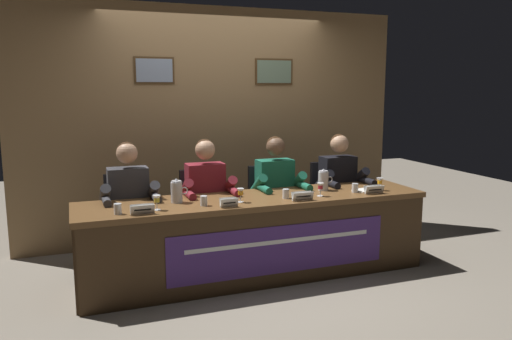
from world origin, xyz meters
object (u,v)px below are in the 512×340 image
panelist_center_right (278,189)px  nameplate_center_left (229,202)px  nameplate_far_left (142,209)px  chair_center_left (203,217)px  water_cup_center_right (286,194)px  juice_glass_center_right (320,187)px  conference_table (260,225)px  chair_center_right (270,211)px  chair_far_right (331,205)px  document_stack_far_right (365,190)px  water_cup_far_left (118,209)px  nameplate_center_right (303,196)px  juice_glass_far_right (380,182)px  chair_far_left (128,224)px  water_cup_center_left (204,201)px  panelist_far_right (341,184)px  juice_glass_far_left (157,200)px  juice_glass_center_left (240,193)px  water_pitcher_right_side (323,181)px  panelist_center_left (208,194)px  water_cup_far_right (355,188)px  water_pitcher_left_side (177,192)px  panelist_far_left (130,200)px  nameplate_far_right (374,189)px

panelist_center_right → nameplate_center_left: bearing=-138.3°
nameplate_far_left → chair_center_left: size_ratio=0.20×
water_cup_center_right → juice_glass_center_right: bearing=-4.8°
conference_table → chair_center_right: size_ratio=3.48×
juice_glass_center_right → chair_far_right: size_ratio=0.14×
document_stack_far_right → water_cup_far_left: bearing=-177.6°
nameplate_center_right → juice_glass_far_right: (0.89, 0.14, 0.05)m
chair_far_left → water_cup_center_left: chair_far_left is taller
water_cup_center_right → panelist_far_right: bearing=29.8°
chair_center_left → chair_center_right: 0.72m
nameplate_far_left → juice_glass_far_left: size_ratio=1.51×
water_cup_center_left → juice_glass_center_right: bearing=-0.4°
water_cup_far_left → nameplate_center_left: water_cup_far_left is taller
water_cup_center_right → water_cup_far_left: bearing=-177.7°
water_cup_center_right → juice_glass_center_left: bearing=-179.0°
water_pitcher_right_side → document_stack_far_right: bearing=-24.7°
panelist_center_left → chair_center_right: panelist_center_left is taller
water_cup_far_left → water_pitcher_right_side: (1.96, 0.26, 0.06)m
panelist_center_left → water_cup_far_right: 1.40m
water_cup_center_left → water_pitcher_right_side: 1.27m
conference_table → juice_glass_far_left: size_ratio=25.76×
chair_far_left → water_cup_far_right: bearing=-18.4°
juice_glass_center_right → water_pitcher_left_side: size_ratio=0.59×
chair_center_left → document_stack_far_right: size_ratio=3.86×
water_pitcher_right_side → chair_center_left: bearing=155.9°
conference_table → document_stack_far_right: bearing=0.2°
nameplate_center_left → water_pitcher_left_side: 0.49m
chair_center_left → juice_glass_center_right: bearing=-37.7°
panelist_center_right → juice_glass_far_right: 1.00m
water_cup_far_left → water_pitcher_left_side: bearing=24.8°
panelist_far_right → juice_glass_center_right: bearing=-135.1°
water_cup_far_right → panelist_far_right: bearing=74.8°
conference_table → juice_glass_far_right: bearing=-1.4°
water_cup_center_left → water_cup_center_right: same height
panelist_far_left → water_pitcher_right_side: (1.81, -0.28, 0.11)m
chair_center_right → panelist_center_right: (0.00, -0.20, 0.28)m
nameplate_center_left → panelist_far_right: bearing=23.8°
juice_glass_center_left → chair_center_right: (0.56, 0.70, -0.38)m
panelist_center_right → juice_glass_center_right: size_ratio=10.03×
juice_glass_far_right → water_cup_far_right: juice_glass_far_right is taller
juice_glass_center_right → nameplate_far_left: bearing=-176.4°
water_cup_center_left → juice_glass_center_right: size_ratio=0.69×
chair_far_right → panelist_far_right: (0.00, -0.20, 0.28)m
juice_glass_center_right → water_pitcher_right_side: (0.15, 0.23, 0.01)m
chair_center_right → nameplate_far_right: (0.73, -0.79, 0.33)m
nameplate_far_left → water_cup_far_right: size_ratio=2.20×
water_cup_center_left → conference_table: bearing=5.7°
chair_far_left → water_cup_far_right: chair_far_left is taller
nameplate_far_left → juice_glass_far_right: 2.29m
panelist_center_left → juice_glass_center_right: 1.07m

